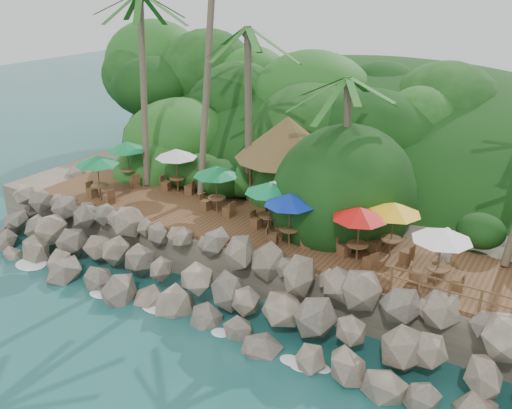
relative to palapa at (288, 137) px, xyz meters
The scene contains 12 objects.
ground 11.34m from the palapa, 87.77° to the right, with size 140.00×140.00×0.00m, color #19514F.
land_base 7.86m from the palapa, 86.54° to the left, with size 32.00×25.20×2.10m, color gray.
jungle_hill 14.94m from the palapa, 88.42° to the left, with size 44.80×28.00×15.40m, color #143811.
seawall 9.03m from the palapa, 87.20° to the right, with size 29.00×4.00×2.30m, color gray, non-canonical shape.
terrace 5.20m from the palapa, 84.21° to the right, with size 26.00×5.00×0.20m, color brown.
jungle_foliage 7.84m from the palapa, 85.88° to the left, with size 44.00×16.00×12.00m, color #143811, non-canonical shape.
foam_line 11.06m from the palapa, 87.70° to the right, with size 25.20×0.80×0.06m.
palms 6.79m from the palapa, 24.46° to the right, with size 27.36×6.95×14.95m.
palapa is the anchor object (origin of this frame).
dining_clusters 4.12m from the palapa, 86.08° to the right, with size 20.81×5.47×2.51m.
railing 13.15m from the palapa, 28.32° to the right, with size 7.20×0.10×1.00m.
waiter 10.17m from the palapa, 19.91° to the right, with size 0.68×0.45×1.88m, color white.
Camera 1 is at (13.33, -15.55, 13.72)m, focal length 40.05 mm.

